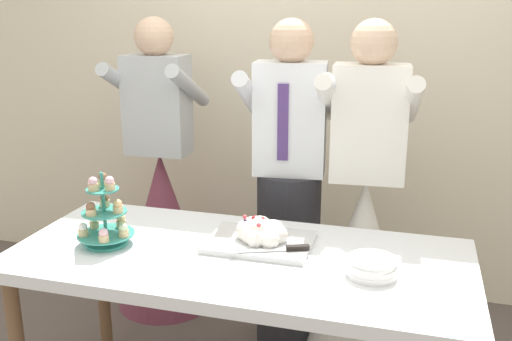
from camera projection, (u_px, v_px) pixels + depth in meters
The scene contains 8 objects.
rear_wall at pixel (311, 52), 3.38m from camera, with size 5.20×0.10×2.90m, color beige.
dessert_table at pixel (239, 271), 2.27m from camera, with size 1.80×0.80×0.78m.
cupcake_stand at pixel (105, 218), 2.30m from camera, with size 0.23×0.23×0.31m.
main_cake_tray at pixel (260, 235), 2.32m from camera, with size 0.43×0.32×0.13m.
plate_stack at pixel (372, 267), 2.06m from camera, with size 0.19×0.18×0.07m.
person_groom at pixel (289, 206), 2.87m from camera, with size 0.51×0.53×1.66m.
person_bride at pixel (363, 245), 2.80m from camera, with size 0.56×0.56×1.66m.
person_guest at pixel (162, 210), 3.29m from camera, with size 0.56×0.56×1.66m.
Camera 1 is at (0.63, -1.97, 1.71)m, focal length 40.24 mm.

